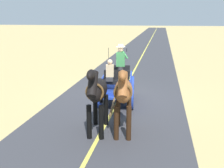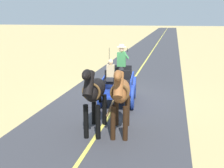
% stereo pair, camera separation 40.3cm
% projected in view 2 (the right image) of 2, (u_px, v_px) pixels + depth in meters
% --- Properties ---
extents(ground_plane, '(200.00, 200.00, 0.00)m').
position_uv_depth(ground_plane, '(121.00, 99.00, 11.76)').
color(ground_plane, tan).
extents(road_surface, '(5.55, 160.00, 0.01)m').
position_uv_depth(road_surface, '(121.00, 99.00, 11.76)').
color(road_surface, '#38383D').
rests_on(road_surface, ground).
extents(road_centre_stripe, '(0.12, 160.00, 0.00)m').
position_uv_depth(road_centre_stripe, '(121.00, 98.00, 11.75)').
color(road_centre_stripe, '#DBCC4C').
rests_on(road_centre_stripe, road_surface).
extents(horse_drawn_carriage, '(1.63, 4.52, 2.50)m').
position_uv_depth(horse_drawn_carriage, '(118.00, 84.00, 11.00)').
color(horse_drawn_carriage, '#1E3899').
rests_on(horse_drawn_carriage, ground).
extents(horse_near_side, '(0.74, 2.14, 2.21)m').
position_uv_depth(horse_near_side, '(121.00, 93.00, 7.91)').
color(horse_near_side, brown).
rests_on(horse_near_side, ground).
extents(horse_off_side, '(0.68, 2.14, 2.21)m').
position_uv_depth(horse_off_side, '(95.00, 92.00, 8.02)').
color(horse_off_side, black).
rests_on(horse_off_side, ground).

